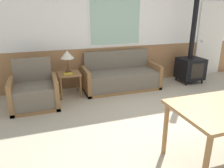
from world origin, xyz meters
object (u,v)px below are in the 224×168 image
object	(u,v)px
table_lamp	(67,55)
side_table	(69,77)
couch	(121,78)
armchair	(35,93)
wood_stove	(191,62)

from	to	relation	value
table_lamp	side_table	bearing A→B (deg)	-89.99
couch	side_table	world-z (taller)	couch
armchair	wood_stove	xyz separation A→B (m)	(3.82, 0.33, 0.25)
armchair	side_table	distance (m)	0.83
couch	table_lamp	size ratio (longest dim) A/B	3.76
table_lamp	wood_stove	xyz separation A→B (m)	(3.09, -0.13, -0.36)
table_lamp	wood_stove	world-z (taller)	wood_stove
table_lamp	wood_stove	distance (m)	3.11
armchair	table_lamp	xyz separation A→B (m)	(0.73, 0.46, 0.61)
armchair	side_table	world-z (taller)	armchair
table_lamp	wood_stove	size ratio (longest dim) A/B	0.19
wood_stove	armchair	bearing A→B (deg)	-175.06
armchair	wood_stove	distance (m)	3.84
couch	side_table	size ratio (longest dim) A/B	3.46
armchair	side_table	bearing A→B (deg)	12.92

